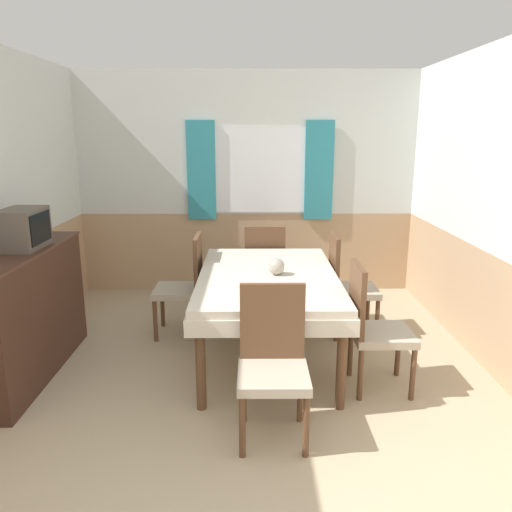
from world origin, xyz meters
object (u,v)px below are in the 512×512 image
(chair_head_window, at_px, (265,267))
(chair_head_near, at_px, (273,359))
(vase, at_px, (276,267))
(chair_right_far, at_px, (346,282))
(dining_table, at_px, (268,285))
(tv, at_px, (23,229))
(sideboard, at_px, (22,313))
(chair_left_far, at_px, (185,283))
(chair_right_near, at_px, (373,324))

(chair_head_window, distance_m, chair_head_near, 2.22)
(vase, bearing_deg, chair_right_far, 39.39)
(dining_table, relative_size, chair_right_far, 1.91)
(dining_table, distance_m, tv, 1.99)
(chair_right_far, distance_m, vase, 0.95)
(chair_head_near, height_order, sideboard, sideboard)
(chair_left_far, xyz_separation_m, vase, (0.84, -0.57, 0.31))
(chair_right_far, xyz_separation_m, chair_right_near, (0.00, -1.07, 0.00))
(chair_head_near, bearing_deg, vase, -93.71)
(dining_table, relative_size, chair_right_near, 1.91)
(chair_left_far, relative_size, sideboard, 0.62)
(dining_table, relative_size, chair_head_near, 1.91)
(vase, bearing_deg, chair_left_far, 145.62)
(chair_right_near, bearing_deg, chair_left_far, -124.87)
(chair_right_near, xyz_separation_m, vase, (-0.70, 0.50, 0.31))
(tv, xyz_separation_m, vase, (1.98, 0.15, -0.35))
(tv, distance_m, vase, 2.02)
(chair_right_near, bearing_deg, chair_right_far, -180.00)
(chair_right_near, bearing_deg, chair_head_window, -155.03)
(sideboard, bearing_deg, chair_head_window, 35.92)
(chair_right_near, height_order, chair_head_near, same)
(dining_table, xyz_separation_m, chair_head_near, (0.00, -1.11, -0.14))
(chair_left_far, xyz_separation_m, chair_head_window, (0.77, 0.58, 0.00))
(chair_right_far, xyz_separation_m, chair_head_near, (-0.77, -1.64, 0.00))
(tv, bearing_deg, chair_right_far, 15.16)
(chair_left_far, relative_size, chair_right_far, 1.00)
(tv, bearing_deg, chair_head_window, 34.28)
(chair_right_near, distance_m, chair_head_near, 0.96)
(dining_table, height_order, chair_head_near, chair_head_near)
(sideboard, bearing_deg, tv, 74.27)
(sideboard, bearing_deg, vase, 7.27)
(chair_left_far, xyz_separation_m, chair_right_far, (1.53, 0.00, 0.00))
(chair_left_far, bearing_deg, chair_head_near, -155.03)
(chair_right_far, height_order, chair_right_near, same)
(vase, bearing_deg, tv, -175.56)
(chair_head_window, relative_size, chair_right_far, 1.00)
(dining_table, distance_m, chair_left_far, 0.94)
(chair_left_far, relative_size, chair_right_near, 1.00)
(dining_table, xyz_separation_m, chair_head_window, (0.00, 1.11, -0.14))
(chair_left_far, distance_m, chair_right_far, 1.53)
(chair_left_far, height_order, chair_head_near, same)
(chair_head_window, height_order, chair_head_near, same)
(chair_left_far, xyz_separation_m, chair_right_near, (1.53, -1.07, 0.00))
(chair_right_far, relative_size, sideboard, 0.62)
(chair_right_far, relative_size, chair_head_near, 1.00)
(chair_right_near, bearing_deg, sideboard, -95.06)
(chair_right_near, relative_size, sideboard, 0.62)
(tv, bearing_deg, chair_left_far, 32.35)
(sideboard, height_order, vase, sideboard)
(chair_right_far, height_order, chair_head_near, same)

